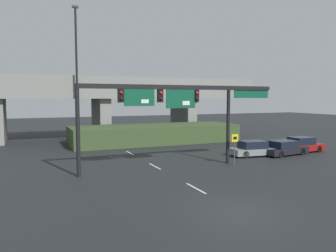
{
  "coord_description": "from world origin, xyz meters",
  "views": [
    {
      "loc": [
        -8.9,
        -12.55,
        5.28
      ],
      "look_at": [
        0.0,
        8.18,
        3.34
      ],
      "focal_mm": 35.0,
      "sensor_mm": 36.0,
      "label": 1
    }
  ],
  "objects": [
    {
      "name": "speed_limit_sign",
      "position": [
        5.92,
        8.72,
        1.63
      ],
      "size": [
        0.6,
        0.11,
        2.5
      ],
      "color": "#4C4C4C",
      "rests_on": "ground"
    },
    {
      "name": "overpass_bridge",
      "position": [
        0.0,
        30.64,
        5.5
      ],
      "size": [
        42.67,
        7.61,
        7.92
      ],
      "color": "gray",
      "rests_on": "ground"
    },
    {
      "name": "highway_light_pole_near",
      "position": [
        -3.62,
        26.07,
        8.16
      ],
      "size": [
        0.7,
        0.36,
        15.56
      ],
      "color": "black",
      "rests_on": "ground"
    },
    {
      "name": "parked_sedan_near_right",
      "position": [
        9.93,
        11.49,
        0.65
      ],
      "size": [
        4.52,
        2.37,
        1.39
      ],
      "rotation": [
        0.0,
        0.0,
        -0.12
      ],
      "color": "gray",
      "rests_on": "ground"
    },
    {
      "name": "parked_sedan_far_right",
      "position": [
        15.66,
        11.4,
        0.68
      ],
      "size": [
        4.25,
        1.88,
        1.48
      ],
      "rotation": [
        0.0,
        0.0,
        0.02
      ],
      "color": "maroon",
      "rests_on": "ground"
    },
    {
      "name": "ground_plane",
      "position": [
        0.0,
        0.0,
        0.0
      ],
      "size": [
        160.0,
        160.0,
        0.0
      ],
      "primitive_type": "plane",
      "color": "black"
    },
    {
      "name": "parked_sedan_mid_right",
      "position": [
        12.81,
        10.78,
        0.63
      ],
      "size": [
        4.82,
        2.38,
        1.35
      ],
      "rotation": [
        0.0,
        0.0,
        0.11
      ],
      "color": "black",
      "rests_on": "ground"
    },
    {
      "name": "lane_markings",
      "position": [
        0.0,
        14.12,
        0.0
      ],
      "size": [
        0.14,
        22.54,
        0.01
      ],
      "color": "silver",
      "rests_on": "ground"
    },
    {
      "name": "grass_embankment",
      "position": [
        4.9,
        23.49,
        1.03
      ],
      "size": [
        19.57,
        6.47,
        2.05
      ],
      "color": "#384C28",
      "rests_on": "ground"
    },
    {
      "name": "signal_gantry",
      "position": [
        1.24,
        9.6,
        5.07
      ],
      "size": [
        15.86,
        0.44,
        6.23
      ],
      "color": "black",
      "rests_on": "ground"
    }
  ]
}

